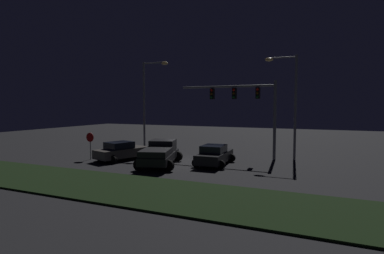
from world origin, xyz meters
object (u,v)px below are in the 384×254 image
object	(u,v)px
car_sedan_far	(121,151)
traffic_signal_gantry	(245,100)
street_lamp_left	(149,95)
pickup_truck	(160,152)
street_lamp_right	(289,95)
car_sedan	(214,155)
stop_sign	(90,141)

from	to	relation	value
car_sedan_far	traffic_signal_gantry	world-z (taller)	traffic_signal_gantry
street_lamp_left	traffic_signal_gantry	bearing A→B (deg)	-5.56
pickup_truck	street_lamp_right	world-z (taller)	street_lamp_right
car_sedan	stop_sign	bearing A→B (deg)	98.47
car_sedan	car_sedan_far	xyz separation A→B (m)	(-7.71, -1.09, 0.00)
car_sedan	traffic_signal_gantry	world-z (taller)	traffic_signal_gantry
traffic_signal_gantry	car_sedan	bearing A→B (deg)	-109.94
traffic_signal_gantry	stop_sign	world-z (taller)	traffic_signal_gantry
car_sedan	street_lamp_right	bearing A→B (deg)	-49.87
pickup_truck	traffic_signal_gantry	xyz separation A→B (m)	(5.04, 5.62, 3.90)
pickup_truck	car_sedan	size ratio (longest dim) A/B	1.29
pickup_truck	street_lamp_left	xyz separation A→B (m)	(-5.02, 6.60, 4.52)
car_sedan_far	street_lamp_right	bearing A→B (deg)	-48.52
stop_sign	street_lamp_left	bearing A→B (deg)	77.23
car_sedan	street_lamp_right	xyz separation A→B (m)	(4.85, 4.44, 4.60)
street_lamp_right	stop_sign	size ratio (longest dim) A/B	3.82
pickup_truck	car_sedan_far	distance (m)	4.13
stop_sign	street_lamp_right	bearing A→B (deg)	22.97
pickup_truck	street_lamp_left	distance (m)	9.44
street_lamp_left	stop_sign	xyz separation A→B (m)	(-1.53, -6.74, -3.96)
street_lamp_left	street_lamp_right	bearing A→B (deg)	-1.52
street_lamp_left	street_lamp_right	world-z (taller)	street_lamp_left
traffic_signal_gantry	car_sedan_far	bearing A→B (deg)	-151.62
car_sedan	stop_sign	distance (m)	10.42
traffic_signal_gantry	street_lamp_left	world-z (taller)	street_lamp_left
stop_sign	car_sedan	bearing A→B (deg)	10.78
car_sedan	car_sedan_far	distance (m)	7.79
street_lamp_left	car_sedan	bearing A→B (deg)	-28.96
pickup_truck	street_lamp_right	size ratio (longest dim) A/B	0.67
car_sedan_far	stop_sign	world-z (taller)	stop_sign
car_sedan_far	traffic_signal_gantry	size ratio (longest dim) A/B	0.57
street_lamp_left	stop_sign	bearing A→B (deg)	-102.77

